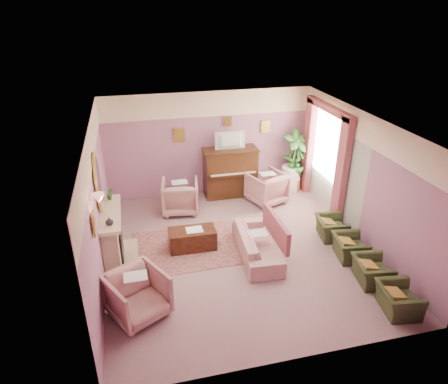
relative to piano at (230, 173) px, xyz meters
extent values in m
cube|color=gray|center=(-0.50, -2.68, -0.65)|extent=(5.50, 6.00, 0.01)
cube|color=white|center=(-0.50, -2.68, 2.15)|extent=(5.50, 6.00, 0.01)
cube|color=#855A87|center=(-0.50, 0.32, 0.75)|extent=(5.50, 0.02, 2.80)
cube|color=#855A87|center=(-0.50, -5.68, 0.75)|extent=(5.50, 0.02, 2.80)
cube|color=#855A87|center=(-3.25, -2.68, 0.75)|extent=(0.02, 6.00, 2.80)
cube|color=#855A87|center=(2.25, -2.68, 0.75)|extent=(0.02, 6.00, 2.80)
cube|color=#FFECC6|center=(-0.50, 0.31, 1.82)|extent=(5.50, 0.01, 0.65)
cube|color=#ACB4A2|center=(2.23, -1.38, 0.42)|extent=(0.01, 3.00, 2.15)
cube|color=tan|center=(-3.09, -2.48, -0.10)|extent=(0.30, 1.40, 1.10)
cube|color=black|center=(-2.99, -2.48, -0.25)|extent=(0.18, 0.72, 0.68)
cube|color=#E35912|center=(-2.95, -2.48, -0.43)|extent=(0.06, 0.54, 0.10)
cube|color=tan|center=(-3.06, -2.48, 0.47)|extent=(0.40, 1.55, 0.07)
cube|color=tan|center=(-2.89, -2.48, -0.64)|extent=(0.55, 1.50, 0.02)
ellipsoid|color=gold|center=(-3.20, -2.48, 1.15)|extent=(0.04, 0.72, 1.20)
ellipsoid|color=white|center=(-3.17, -2.48, 1.15)|extent=(0.01, 0.60, 1.06)
cone|color=#F69981|center=(-3.12, -3.53, 1.33)|extent=(0.20, 0.20, 0.16)
cube|color=#3B200F|center=(0.00, 0.00, 0.00)|extent=(1.40, 0.60, 1.30)
cube|color=#3B200F|center=(0.00, -0.35, 0.07)|extent=(1.30, 0.12, 0.06)
cube|color=beige|center=(0.00, -0.35, 0.11)|extent=(1.20, 0.08, 0.02)
cube|color=#3B200F|center=(0.00, 0.00, 0.66)|extent=(1.45, 0.65, 0.04)
imported|color=black|center=(0.00, -0.05, 0.95)|extent=(0.80, 0.12, 0.48)
cube|color=gold|center=(-1.30, 0.28, 1.07)|extent=(0.30, 0.03, 0.38)
cube|color=gold|center=(1.05, 0.28, 1.13)|extent=(0.26, 0.03, 0.34)
cube|color=gold|center=(0.00, 0.28, 1.35)|extent=(0.22, 0.03, 0.26)
cube|color=gold|center=(-3.21, -3.88, 1.07)|extent=(0.03, 0.28, 0.36)
cube|color=beige|center=(2.20, -1.13, 1.05)|extent=(0.03, 1.40, 1.80)
cube|color=#98434E|center=(2.12, -2.05, 0.65)|extent=(0.16, 0.34, 2.60)
cube|color=#98434E|center=(2.12, -0.21, 0.65)|extent=(0.16, 0.34, 2.60)
cube|color=#98434E|center=(2.12, -1.13, 1.91)|extent=(0.16, 2.20, 0.16)
imported|color=#2A6223|center=(-3.05, -1.93, 0.64)|extent=(0.16, 0.16, 0.28)
imported|color=#FFECC6|center=(-3.05, -2.98, 0.58)|extent=(0.16, 0.16, 0.16)
cube|color=#894F4C|center=(-1.46, -2.33, -0.64)|extent=(2.55, 1.87, 0.01)
cube|color=#3B1B0E|center=(-1.45, -2.37, -0.43)|extent=(1.01, 0.52, 0.45)
cube|color=white|center=(-1.40, -2.37, -0.20)|extent=(0.35, 0.28, 0.01)
imported|color=tan|center=(-0.17, -2.94, -0.28)|extent=(0.62, 1.85, 0.75)
cube|color=#98434E|center=(0.23, -2.94, -0.05)|extent=(0.09, 1.40, 0.51)
imported|color=tan|center=(-1.46, -0.64, -0.19)|extent=(0.88, 0.88, 0.91)
imported|color=tan|center=(0.83, -0.66, -0.19)|extent=(0.88, 0.88, 0.91)
imported|color=tan|center=(-2.67, -4.17, -0.19)|extent=(0.88, 0.88, 0.91)
imported|color=#354020|center=(1.68, -5.11, -0.33)|extent=(0.51, 0.73, 0.63)
imported|color=#354020|center=(1.68, -4.29, -0.33)|extent=(0.51, 0.73, 0.63)
imported|color=#354020|center=(1.68, -3.47, -0.33)|extent=(0.51, 0.73, 0.63)
imported|color=#354020|center=(1.68, -2.65, -0.33)|extent=(0.51, 0.73, 0.63)
cylinder|color=white|center=(1.74, -0.08, -0.30)|extent=(0.52, 0.52, 0.70)
imported|color=#2A6223|center=(1.74, -0.08, 0.22)|extent=(0.30, 0.30, 0.34)
imported|color=#2A6223|center=(1.86, -0.18, 0.19)|extent=(0.16, 0.16, 0.28)
cylinder|color=#9A5C29|center=(1.81, -0.15, -0.48)|extent=(0.34, 0.34, 0.34)
imported|color=#2A6223|center=(1.81, -0.15, 0.41)|extent=(0.76, 0.76, 1.44)
camera|label=1|loc=(-2.49, -9.62, 4.26)|focal=32.00mm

